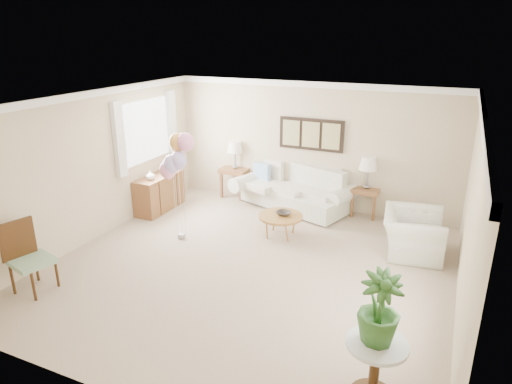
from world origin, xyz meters
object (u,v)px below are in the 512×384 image
Objects in this scene: armchair at (413,234)px; accent_chair at (27,255)px; balloon_cluster at (176,156)px; sofa at (295,191)px; coffee_table at (281,217)px.

accent_chair is at bearing 118.46° from armchair.
accent_chair is 0.54× the size of balloon_cluster.
accent_chair is (-4.85, -3.43, 0.19)m from armchair.
sofa is 3.38× the size of coffee_table.
balloon_cluster is (-1.34, -2.31, 1.17)m from sofa.
sofa reaches higher than armchair.
armchair is at bearing 16.26° from balloon_cluster.
coffee_table is 2.26m from armchair.
balloon_cluster reaches higher than sofa.
coffee_table is at bearing 90.03° from armchair.
balloon_cluster reaches higher than armchair.
armchair is 4.16m from balloon_cluster.
coffee_table is 4.10m from accent_chair.
coffee_table is 2.14m from balloon_cluster.
coffee_table is (0.24, -1.46, 0.02)m from sofa.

